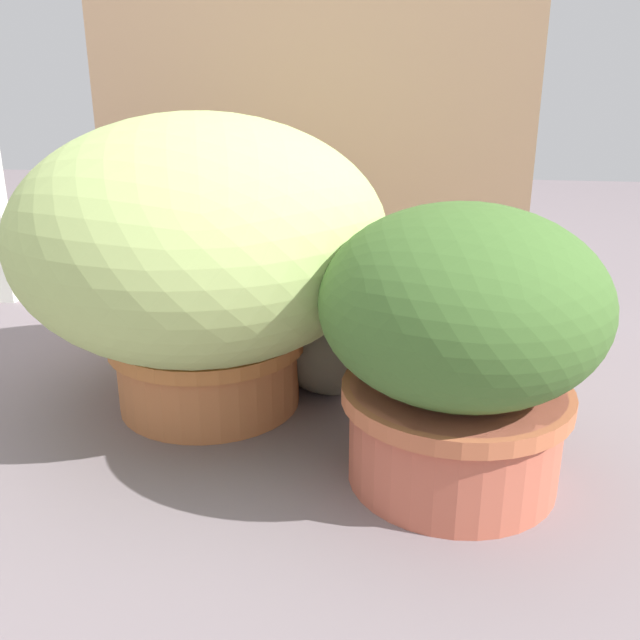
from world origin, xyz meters
name	(u,v)px	position (x,y,z in m)	size (l,w,h in m)	color
ground_plane	(277,418)	(0.00, 0.00, 0.00)	(6.00, 6.00, 0.00)	slate
cardboard_backdrop	(308,128)	(-0.03, 0.55, 0.44)	(1.00, 0.03, 0.89)	tan
grass_planter	(202,249)	(-0.13, 0.05, 0.28)	(0.62, 0.62, 0.50)	#BE703F
leafy_planter	(460,339)	(0.29, -0.15, 0.22)	(0.39, 0.39, 0.40)	#C36049
cat	(331,331)	(0.08, 0.11, 0.12)	(0.34, 0.30, 0.32)	#5C5948
mushroom_ornament_pink	(200,374)	(-0.11, -0.05, 0.10)	(0.11, 0.11, 0.14)	silver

